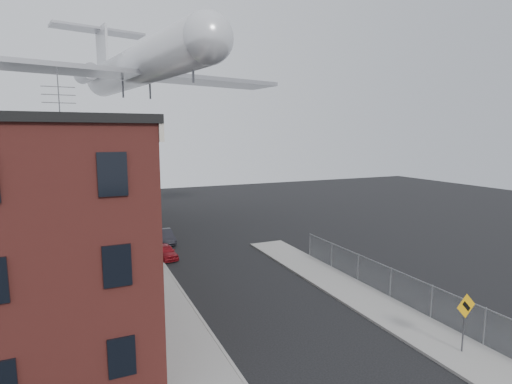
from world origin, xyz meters
TOP-DOWN VIEW (x-y plane):
  - ground at (0.00, 0.00)m, footprint 120.00×120.00m
  - sidewalk_left at (-5.50, 24.00)m, footprint 3.00×62.00m
  - sidewalk_right at (5.50, 6.00)m, footprint 3.00×26.00m
  - curb_left at (-4.05, 24.00)m, footprint 0.15×62.00m
  - curb_right at (4.05, 6.00)m, footprint 0.15×26.00m
  - corner_building at (-12.00, 7.00)m, footprint 10.31×12.30m
  - row_house_a at (-11.96, 16.50)m, footprint 11.98×7.00m
  - row_house_b at (-11.96, 23.50)m, footprint 11.98×7.00m
  - row_house_c at (-11.96, 30.50)m, footprint 11.98×7.00m
  - row_house_d at (-11.96, 37.50)m, footprint 11.98×7.00m
  - row_house_e at (-11.96, 44.50)m, footprint 11.98×7.00m
  - chainlink_fence at (7.00, 5.00)m, footprint 0.06×18.06m
  - warning_sign at (5.60, -1.03)m, footprint 1.10×0.11m
  - utility_pole at (-5.60, 18.00)m, footprint 1.80×0.26m
  - street_tree at (-5.27, 27.92)m, footprint 3.22×3.20m
  - car_near at (-3.60, 18.26)m, footprint 1.69×3.38m
  - car_mid at (-2.76, 22.76)m, footprint 1.42×3.78m
  - car_far at (-3.60, 36.73)m, footprint 2.52×4.95m
  - airplane at (-3.60, 29.29)m, footprint 27.83×31.79m

SIDE VIEW (x-z plane):
  - ground at x=0.00m, z-range 0.00..0.00m
  - sidewalk_left at x=-5.50m, z-range 0.00..0.12m
  - sidewalk_right at x=5.50m, z-range 0.00..0.12m
  - curb_left at x=-4.05m, z-range 0.00..0.14m
  - curb_right at x=4.05m, z-range 0.00..0.14m
  - car_near at x=-3.60m, z-range 0.00..1.11m
  - car_mid at x=-2.76m, z-range 0.00..1.23m
  - car_far at x=-3.60m, z-range 0.00..1.38m
  - chainlink_fence at x=7.00m, z-range 0.05..1.95m
  - warning_sign at x=5.60m, z-range 0.48..3.28m
  - street_tree at x=-5.27m, z-range 0.85..6.05m
  - utility_pole at x=-5.60m, z-range 0.17..9.17m
  - row_house_a at x=-11.96m, z-range -0.02..10.28m
  - row_house_b at x=-11.96m, z-range -0.02..10.28m
  - row_house_c at x=-11.96m, z-range -0.02..10.28m
  - row_house_d at x=-11.96m, z-range -0.02..10.28m
  - row_house_e at x=-11.96m, z-range -0.02..10.28m
  - corner_building at x=-12.00m, z-range -0.91..11.24m
  - airplane at x=-3.60m, z-range 11.70..20.84m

